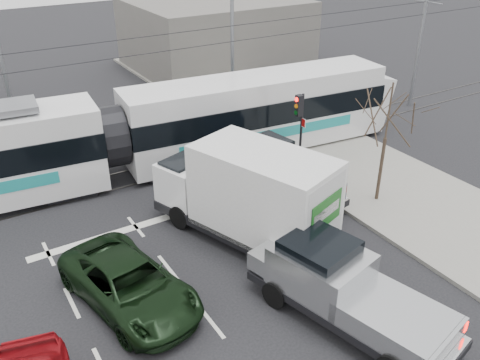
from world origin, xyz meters
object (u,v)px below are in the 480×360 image
traffic_signal (300,116)px  box_truck (249,196)px  street_lamp_near (229,29)px  navy_pickup (278,171)px  tram (111,138)px  green_car (129,284)px  bare_tree (388,117)px  silver_pickup (340,285)px

traffic_signal → box_truck: 6.01m
street_lamp_near → navy_pickup: size_ratio=1.59×
box_truck → traffic_signal: bearing=16.4°
tram → green_car: (-2.42, -8.20, -1.27)m
bare_tree → navy_pickup: (-3.17, 2.68, -2.66)m
tram → bare_tree: bearing=-36.4°
street_lamp_near → navy_pickup: (-2.88, -8.82, -3.98)m
bare_tree → traffic_signal: (-1.13, 4.00, -1.05)m
silver_pickup → navy_pickup: 7.47m
street_lamp_near → green_car: 16.66m
green_car → street_lamp_near: bearing=36.7°
bare_tree → tram: tram is taller
green_car → traffic_signal: bearing=12.9°
silver_pickup → tram: bearing=89.2°
traffic_signal → silver_pickup: traffic_signal is taller
silver_pickup → navy_pickup: (2.76, 6.94, -0.02)m
navy_pickup → green_car: size_ratio=1.07×
tram → silver_pickup: size_ratio=4.18×
traffic_signal → green_car: (-9.88, -4.48, -2.00)m
box_truck → green_car: size_ratio=1.46×
bare_tree → silver_pickup: 7.76m
traffic_signal → tram: tram is taller
bare_tree → navy_pickup: size_ratio=0.88×
tram → navy_pickup: tram is taller
silver_pickup → box_truck: size_ratio=0.86×
tram → traffic_signal: bearing=-20.9°
street_lamp_near → silver_pickup: size_ratio=1.35×
bare_tree → green_car: size_ratio=0.94×
street_lamp_near → tram: bearing=-155.5°
bare_tree → navy_pickup: 4.93m
bare_tree → green_car: bare_tree is taller
silver_pickup → bare_tree: bearing=22.4°
street_lamp_near → box_truck: bearing=-117.6°
navy_pickup → street_lamp_near: bearing=63.2°
box_truck → green_car: bearing=173.3°
box_truck → green_car: (-5.01, -1.06, -1.07)m
bare_tree → street_lamp_near: street_lamp_near is taller
street_lamp_near → silver_pickup: bearing=-109.7°
traffic_signal → street_lamp_near: street_lamp_near is taller
silver_pickup → box_truck: bearing=77.4°
green_car → box_truck: bearing=0.5°
street_lamp_near → silver_pickup: 17.20m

